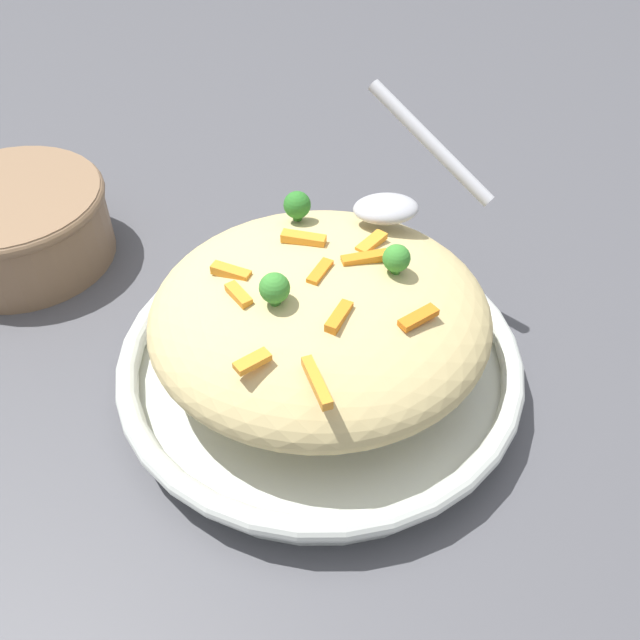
# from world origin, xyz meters

# --- Properties ---
(ground_plane) EXTENTS (2.40, 2.40, 0.00)m
(ground_plane) POSITION_xyz_m (0.00, 0.00, 0.00)
(ground_plane) COLOR #4C4C51
(serving_bowl) EXTENTS (0.35, 0.35, 0.04)m
(serving_bowl) POSITION_xyz_m (0.00, 0.00, 0.02)
(serving_bowl) COLOR silver
(serving_bowl) RESTS_ON ground_plane
(pasta_mound) EXTENTS (0.28, 0.27, 0.09)m
(pasta_mound) POSITION_xyz_m (0.00, 0.00, 0.08)
(pasta_mound) COLOR #D1BA7A
(pasta_mound) RESTS_ON serving_bowl
(carrot_piece_0) EXTENTS (0.02, 0.03, 0.01)m
(carrot_piece_0) POSITION_xyz_m (0.01, -0.05, 0.13)
(carrot_piece_0) COLOR orange
(carrot_piece_0) RESTS_ON pasta_mound
(carrot_piece_1) EXTENTS (0.02, 0.03, 0.01)m
(carrot_piece_1) POSITION_xyz_m (-0.00, -0.00, 0.13)
(carrot_piece_1) COLOR orange
(carrot_piece_1) RESTS_ON pasta_mound
(carrot_piece_2) EXTENTS (0.04, 0.01, 0.01)m
(carrot_piece_2) POSITION_xyz_m (0.04, 0.01, 0.13)
(carrot_piece_2) COLOR orange
(carrot_piece_2) RESTS_ON pasta_mound
(carrot_piece_3) EXTENTS (0.02, 0.03, 0.01)m
(carrot_piece_3) POSITION_xyz_m (-0.06, -0.02, 0.12)
(carrot_piece_3) COLOR orange
(carrot_piece_3) RESTS_ON pasta_mound
(carrot_piece_4) EXTENTS (0.03, 0.02, 0.01)m
(carrot_piece_4) POSITION_xyz_m (-0.06, -0.08, 0.12)
(carrot_piece_4) COLOR orange
(carrot_piece_4) RESTS_ON pasta_mound
(carrot_piece_5) EXTENTS (0.03, 0.02, 0.01)m
(carrot_piece_5) POSITION_xyz_m (-0.07, 0.01, 0.12)
(carrot_piece_5) COLOR orange
(carrot_piece_5) RESTS_ON pasta_mound
(carrot_piece_6) EXTENTS (0.03, 0.03, 0.01)m
(carrot_piece_6) POSITION_xyz_m (0.05, 0.04, 0.12)
(carrot_piece_6) COLOR orange
(carrot_piece_6) RESTS_ON pasta_mound
(carrot_piece_7) EXTENTS (0.02, 0.04, 0.01)m
(carrot_piece_7) POSITION_xyz_m (-0.01, -0.11, 0.12)
(carrot_piece_7) COLOR orange
(carrot_piece_7) RESTS_ON pasta_mound
(carrot_piece_8) EXTENTS (0.04, 0.02, 0.01)m
(carrot_piece_8) POSITION_xyz_m (-0.01, 0.04, 0.13)
(carrot_piece_8) COLOR orange
(carrot_piece_8) RESTS_ON pasta_mound
(carrot_piece_9) EXTENTS (0.03, 0.02, 0.01)m
(carrot_piece_9) POSITION_xyz_m (0.07, -0.05, 0.12)
(carrot_piece_9) COLOR orange
(carrot_piece_9) RESTS_ON pasta_mound
(broccoli_floret_0) EXTENTS (0.02, 0.02, 0.03)m
(broccoli_floret_0) POSITION_xyz_m (-0.01, 0.08, 0.13)
(broccoli_floret_0) COLOR #296820
(broccoli_floret_0) RESTS_ON pasta_mound
(broccoli_floret_1) EXTENTS (0.02, 0.02, 0.03)m
(broccoli_floret_1) POSITION_xyz_m (-0.04, -0.03, 0.14)
(broccoli_floret_1) COLOR #377928
(broccoli_floret_1) RESTS_ON pasta_mound
(broccoli_floret_2) EXTENTS (0.02, 0.02, 0.03)m
(broccoli_floret_2) POSITION_xyz_m (0.06, 0.00, 0.14)
(broccoli_floret_2) COLOR #377928
(broccoli_floret_2) RESTS_ON pasta_mound
(serving_spoon) EXTENTS (0.12, 0.12, 0.08)m
(serving_spoon) POSITION_xyz_m (0.08, 0.09, 0.14)
(serving_spoon) COLOR #B7B7BC
(serving_spoon) RESTS_ON pasta_mound
(companion_bowl) EXTENTS (0.19, 0.19, 0.08)m
(companion_bowl) POSITION_xyz_m (-0.29, 0.21, 0.05)
(companion_bowl) COLOR #8C6B4C
(companion_bowl) RESTS_ON ground_plane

